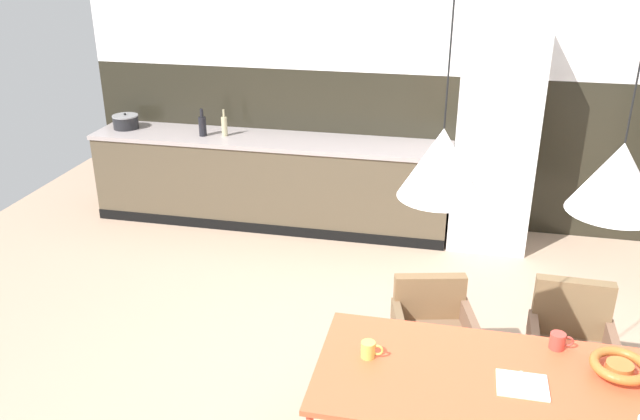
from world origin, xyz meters
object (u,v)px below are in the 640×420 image
object	(u,v)px
pendant_lamp_over_table_far	(618,178)
refrigerator_column	(495,139)
pendant_lamp_over_table_near	(442,163)
mug_wide_latte	(369,350)
bottle_wine_green	(202,125)
open_book	(522,385)
fruit_bowl	(620,366)
armchair_far_side	(432,321)
armchair_by_stool	(571,335)
bottle_oil_tall	(224,126)
cooking_pot	(126,122)
mug_glass_clear	(558,341)
dining_table	(500,387)

from	to	relation	value
pendant_lamp_over_table_far	refrigerator_column	bearing A→B (deg)	96.09
pendant_lamp_over_table_near	pendant_lamp_over_table_far	size ratio (longest dim) A/B	0.98
mug_wide_latte	refrigerator_column	bearing A→B (deg)	77.54
mug_wide_latte	pendant_lamp_over_table_near	bearing A→B (deg)	-16.04
bottle_wine_green	open_book	bearing A→B (deg)	-47.49
fruit_bowl	armchair_far_side	bearing A→B (deg)	142.80
fruit_bowl	mug_wide_latte	distance (m)	1.22
armchair_far_side	armchair_by_stool	distance (m)	0.83
bottle_oil_tall	bottle_wine_green	xyz separation A→B (m)	(-0.21, -0.04, 0.00)
fruit_bowl	cooking_pot	distance (m)	5.13
fruit_bowl	pendant_lamp_over_table_near	distance (m)	1.41
armchair_far_side	mug_wide_latte	size ratio (longest dim) A/B	6.25
refrigerator_column	cooking_pot	distance (m)	3.63
pendant_lamp_over_table_near	fruit_bowl	bearing A→B (deg)	12.06
open_book	armchair_by_stool	bearing A→B (deg)	67.11
cooking_pot	mug_glass_clear	bearing A→B (deg)	-35.88
dining_table	open_book	xyz separation A→B (m)	(0.10, -0.03, 0.05)
refrigerator_column	open_book	world-z (taller)	refrigerator_column
armchair_by_stool	bottle_wine_green	xyz separation A→B (m)	(-3.20, 2.24, 0.47)
pendant_lamp_over_table_far	open_book	bearing A→B (deg)	-168.95
bottle_wine_green	pendant_lamp_over_table_far	xyz separation A→B (m)	(3.10, -3.05, 0.81)
bottle_wine_green	pendant_lamp_over_table_far	size ratio (longest dim) A/B	0.21
dining_table	bottle_wine_green	size ratio (longest dim) A/B	6.67
mug_wide_latte	mug_glass_clear	bearing A→B (deg)	16.73
refrigerator_column	mug_glass_clear	xyz separation A→B (m)	(0.27, -2.80, -0.23)
refrigerator_column	fruit_bowl	bearing A→B (deg)	-79.82
cooking_pot	bottle_wine_green	world-z (taller)	bottle_wine_green
refrigerator_column	cooking_pot	world-z (taller)	refrigerator_column
pendant_lamp_over_table_near	dining_table	bearing A→B (deg)	5.94
dining_table	cooking_pot	size ratio (longest dim) A/B	6.98
bottle_wine_green	dining_table	bearing A→B (deg)	-48.25
mug_wide_latte	pendant_lamp_over_table_far	world-z (taller)	pendant_lamp_over_table_far
open_book	armchair_far_side	bearing A→B (deg)	117.47
open_book	mug_glass_clear	world-z (taller)	mug_glass_clear
armchair_far_side	mug_glass_clear	world-z (taller)	mug_glass_clear
refrigerator_column	armchair_far_side	world-z (taller)	refrigerator_column
pendant_lamp_over_table_far	fruit_bowl	bearing A→B (deg)	33.85
pendant_lamp_over_table_near	armchair_by_stool	bearing A→B (deg)	46.53
bottle_oil_tall	bottle_wine_green	size ratio (longest dim) A/B	0.97
armchair_far_side	bottle_oil_tall	size ratio (longest dim) A/B	2.77
cooking_pot	pendant_lamp_over_table_far	size ratio (longest dim) A/B	0.20
fruit_bowl	cooking_pot	world-z (taller)	cooking_pot
armchair_far_side	pendant_lamp_over_table_near	world-z (taller)	pendant_lamp_over_table_near
armchair_far_side	armchair_by_stool	size ratio (longest dim) A/B	0.89
bottle_oil_tall	bottle_wine_green	distance (m)	0.21
open_book	dining_table	bearing A→B (deg)	164.75
refrigerator_column	bottle_oil_tall	world-z (taller)	refrigerator_column
dining_table	armchair_by_stool	size ratio (longest dim) A/B	2.21
refrigerator_column	bottle_wine_green	distance (m)	2.77
armchair_by_stool	bottle_wine_green	distance (m)	3.94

